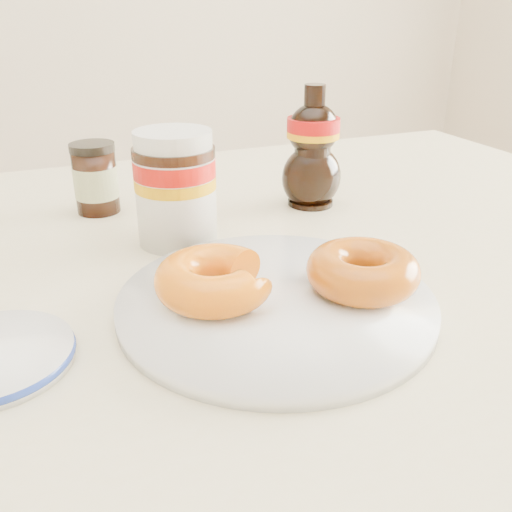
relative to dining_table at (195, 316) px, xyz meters
name	(u,v)px	position (x,y,z in m)	size (l,w,h in m)	color
dining_table	(195,316)	(0.00, 0.00, 0.00)	(1.40, 0.90, 0.75)	beige
plate	(276,302)	(0.04, -0.15, 0.09)	(0.30, 0.30, 0.02)	white
donut_bitten	(214,279)	(-0.02, -0.14, 0.12)	(0.11, 0.11, 0.04)	orange
donut_whole	(363,271)	(0.12, -0.17, 0.12)	(0.11, 0.11, 0.04)	#AF5A0B
nutella_jar	(175,184)	(0.00, 0.05, 0.16)	(0.10, 0.10, 0.14)	white
syrup_bottle	(313,147)	(0.21, 0.11, 0.17)	(0.09, 0.07, 0.17)	black
dark_jar	(96,179)	(-0.08, 0.19, 0.13)	(0.06, 0.06, 0.10)	black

